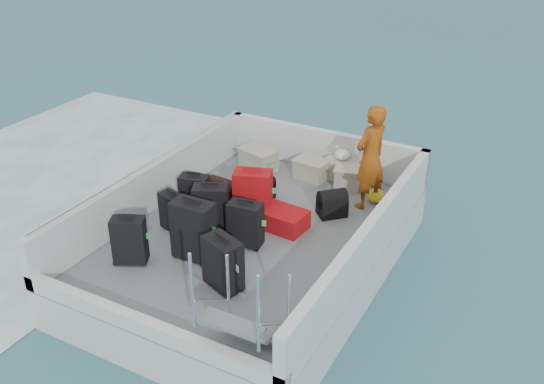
{
  "coord_description": "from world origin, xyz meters",
  "views": [
    {
      "loc": [
        3.75,
        -6.37,
        5.17
      ],
      "look_at": [
        -0.02,
        0.58,
        1.0
      ],
      "focal_mm": 40.0,
      "sensor_mm": 36.0,
      "label": 1
    }
  ],
  "objects_px": {
    "suitcase_5": "(253,195)",
    "crate_1": "(311,170)",
    "suitcase_2": "(195,195)",
    "suitcase_4": "(211,209)",
    "suitcase_6": "(223,264)",
    "suitcase_7": "(245,225)",
    "suitcase_8": "(281,219)",
    "crate_0": "(258,160)",
    "crate_3": "(352,179)",
    "passenger": "(370,157)",
    "suitcase_3": "(194,231)",
    "suitcase_1": "(173,212)",
    "suitcase_0": "(130,241)",
    "crate_2": "(341,170)"
  },
  "relations": [
    {
      "from": "suitcase_4",
      "to": "suitcase_6",
      "type": "bearing_deg",
      "value": -76.01
    },
    {
      "from": "suitcase_3",
      "to": "suitcase_6",
      "type": "xyz_separation_m",
      "value": [
        0.68,
        -0.37,
        -0.07
      ]
    },
    {
      "from": "suitcase_3",
      "to": "suitcase_6",
      "type": "height_order",
      "value": "suitcase_3"
    },
    {
      "from": "crate_2",
      "to": "passenger",
      "type": "bearing_deg",
      "value": -43.44
    },
    {
      "from": "suitcase_5",
      "to": "crate_1",
      "type": "distance_m",
      "value": 1.6
    },
    {
      "from": "suitcase_7",
      "to": "suitcase_1",
      "type": "bearing_deg",
      "value": -179.98
    },
    {
      "from": "suitcase_8",
      "to": "crate_0",
      "type": "relative_size",
      "value": 1.2
    },
    {
      "from": "suitcase_1",
      "to": "suitcase_6",
      "type": "distance_m",
      "value": 1.58
    },
    {
      "from": "suitcase_2",
      "to": "suitcase_4",
      "type": "relative_size",
      "value": 0.86
    },
    {
      "from": "suitcase_6",
      "to": "suitcase_8",
      "type": "xyz_separation_m",
      "value": [
        -0.03,
        1.6,
        -0.2
      ]
    },
    {
      "from": "suitcase_6",
      "to": "crate_1",
      "type": "xyz_separation_m",
      "value": [
        -0.34,
        3.24,
        -0.19
      ]
    },
    {
      "from": "suitcase_0",
      "to": "suitcase_4",
      "type": "relative_size",
      "value": 0.94
    },
    {
      "from": "suitcase_4",
      "to": "crate_2",
      "type": "relative_size",
      "value": 1.34
    },
    {
      "from": "suitcase_2",
      "to": "suitcase_5",
      "type": "height_order",
      "value": "suitcase_5"
    },
    {
      "from": "passenger",
      "to": "suitcase_8",
      "type": "bearing_deg",
      "value": -13.26
    },
    {
      "from": "crate_0",
      "to": "crate_1",
      "type": "xyz_separation_m",
      "value": [
        0.95,
        0.11,
        -0.02
      ]
    },
    {
      "from": "suitcase_0",
      "to": "suitcase_6",
      "type": "xyz_separation_m",
      "value": [
        1.35,
        0.13,
        0.01
      ]
    },
    {
      "from": "crate_2",
      "to": "suitcase_6",
      "type": "bearing_deg",
      "value": -91.81
    },
    {
      "from": "suitcase_7",
      "to": "suitcase_4",
      "type": "bearing_deg",
      "value": 163.99
    },
    {
      "from": "suitcase_1",
      "to": "suitcase_8",
      "type": "bearing_deg",
      "value": 46.61
    },
    {
      "from": "suitcase_1",
      "to": "suitcase_4",
      "type": "height_order",
      "value": "suitcase_4"
    },
    {
      "from": "suitcase_6",
      "to": "suitcase_7",
      "type": "bearing_deg",
      "value": 125.86
    },
    {
      "from": "crate_2",
      "to": "suitcase_3",
      "type": "bearing_deg",
      "value": -104.3
    },
    {
      "from": "suitcase_7",
      "to": "crate_2",
      "type": "xyz_separation_m",
      "value": [
        0.36,
        2.53,
        -0.16
      ]
    },
    {
      "from": "suitcase_2",
      "to": "suitcase_8",
      "type": "relative_size",
      "value": 0.86
    },
    {
      "from": "suitcase_8",
      "to": "suitcase_1",
      "type": "bearing_deg",
      "value": 126.2
    },
    {
      "from": "suitcase_7",
      "to": "crate_3",
      "type": "distance_m",
      "value": 2.39
    },
    {
      "from": "suitcase_1",
      "to": "suitcase_7",
      "type": "height_order",
      "value": "suitcase_7"
    },
    {
      "from": "suitcase_5",
      "to": "suitcase_0",
      "type": "bearing_deg",
      "value": -133.73
    },
    {
      "from": "suitcase_3",
      "to": "crate_0",
      "type": "relative_size",
      "value": 1.39
    },
    {
      "from": "suitcase_3",
      "to": "passenger",
      "type": "distance_m",
      "value": 2.9
    },
    {
      "from": "suitcase_5",
      "to": "passenger",
      "type": "xyz_separation_m",
      "value": [
        1.36,
        1.15,
        0.44
      ]
    },
    {
      "from": "crate_2",
      "to": "suitcase_2",
      "type": "bearing_deg",
      "value": -124.97
    },
    {
      "from": "suitcase_7",
      "to": "crate_0",
      "type": "distance_m",
      "value": 2.41
    },
    {
      "from": "suitcase_2",
      "to": "suitcase_4",
      "type": "height_order",
      "value": "suitcase_4"
    },
    {
      "from": "suitcase_3",
      "to": "suitcase_5",
      "type": "height_order",
      "value": "suitcase_3"
    },
    {
      "from": "suitcase_0",
      "to": "suitcase_1",
      "type": "distance_m",
      "value": 0.93
    },
    {
      "from": "suitcase_3",
      "to": "suitcase_8",
      "type": "xyz_separation_m",
      "value": [
        0.65,
        1.23,
        -0.27
      ]
    },
    {
      "from": "crate_3",
      "to": "passenger",
      "type": "distance_m",
      "value": 0.89
    },
    {
      "from": "suitcase_6",
      "to": "crate_3",
      "type": "xyz_separation_m",
      "value": [
        0.4,
        3.26,
        -0.18
      ]
    },
    {
      "from": "suitcase_0",
      "to": "suitcase_7",
      "type": "xyz_separation_m",
      "value": [
        1.1,
        1.09,
        -0.01
      ]
    },
    {
      "from": "crate_2",
      "to": "crate_1",
      "type": "bearing_deg",
      "value": -151.29
    },
    {
      "from": "suitcase_0",
      "to": "suitcase_4",
      "type": "height_order",
      "value": "suitcase_4"
    },
    {
      "from": "suitcase_2",
      "to": "crate_2",
      "type": "height_order",
      "value": "suitcase_2"
    },
    {
      "from": "suitcase_6",
      "to": "crate_0",
      "type": "distance_m",
      "value": 3.39
    },
    {
      "from": "suitcase_4",
      "to": "suitcase_6",
      "type": "xyz_separation_m",
      "value": [
        0.87,
        -1.05,
        -0.01
      ]
    },
    {
      "from": "suitcase_2",
      "to": "crate_0",
      "type": "bearing_deg",
      "value": 72.89
    },
    {
      "from": "suitcase_2",
      "to": "passenger",
      "type": "height_order",
      "value": "passenger"
    },
    {
      "from": "suitcase_4",
      "to": "crate_1",
      "type": "distance_m",
      "value": 2.27
    },
    {
      "from": "suitcase_1",
      "to": "suitcase_6",
      "type": "xyz_separation_m",
      "value": [
        1.36,
        -0.81,
        0.05
      ]
    }
  ]
}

